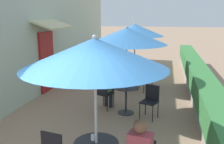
{
  "coord_description": "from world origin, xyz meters",
  "views": [
    {
      "loc": [
        1.7,
        -1.71,
        2.64
      ],
      "look_at": [
        0.15,
        5.34,
        1.0
      ],
      "focal_mm": 40.0,
      "sensor_mm": 36.0,
      "label": 1
    }
  ],
  "objects_px": {
    "patio_table_far": "(134,73)",
    "coffee_cup_near": "(93,137)",
    "patio_umbrella_near": "(95,53)",
    "cafe_chair_mid_left": "(104,92)",
    "cafe_chair_far_right": "(123,70)",
    "cafe_chair_mid_right": "(150,99)",
    "cafe_chair_far_left": "(147,77)",
    "patio_umbrella_far": "(135,30)",
    "patio_umbrella_mid": "(127,36)",
    "coffee_cup_far": "(134,66)",
    "seated_patron_mid_left": "(106,85)",
    "coffee_cup_mid": "(128,87)",
    "patio_table_mid": "(126,95)"
  },
  "relations": [
    {
      "from": "coffee_cup_near",
      "to": "cafe_chair_mid_right",
      "type": "height_order",
      "value": "cafe_chair_mid_right"
    },
    {
      "from": "seated_patron_mid_left",
      "to": "patio_umbrella_far",
      "type": "distance_m",
      "value": 2.86
    },
    {
      "from": "coffee_cup_near",
      "to": "patio_umbrella_far",
      "type": "bearing_deg",
      "value": 90.97
    },
    {
      "from": "patio_table_mid",
      "to": "coffee_cup_near",
      "type": "bearing_deg",
      "value": -90.55
    },
    {
      "from": "patio_umbrella_near",
      "to": "cafe_chair_mid_left",
      "type": "xyz_separation_m",
      "value": [
        -0.71,
        3.25,
        -1.61
      ]
    },
    {
      "from": "patio_umbrella_near",
      "to": "cafe_chair_far_left",
      "type": "xyz_separation_m",
      "value": [
        0.34,
        5.31,
        -1.61
      ]
    },
    {
      "from": "patio_umbrella_far",
      "to": "seated_patron_mid_left",
      "type": "bearing_deg",
      "value": -101.87
    },
    {
      "from": "cafe_chair_far_left",
      "to": "cafe_chair_far_right",
      "type": "relative_size",
      "value": 1.0
    },
    {
      "from": "coffee_cup_mid",
      "to": "cafe_chair_far_right",
      "type": "xyz_separation_m",
      "value": [
        -0.7,
        3.27,
        -0.28
      ]
    },
    {
      "from": "cafe_chair_mid_right",
      "to": "cafe_chair_far_left",
      "type": "xyz_separation_m",
      "value": [
        -0.29,
        2.37,
        0.0
      ]
    },
    {
      "from": "cafe_chair_far_right",
      "to": "cafe_chair_far_left",
      "type": "bearing_deg",
      "value": 6.37
    },
    {
      "from": "cafe_chair_mid_right",
      "to": "patio_table_far",
      "type": "distance_m",
      "value": 2.95
    },
    {
      "from": "patio_table_mid",
      "to": "seated_patron_mid_left",
      "type": "height_order",
      "value": "seated_patron_mid_left"
    },
    {
      "from": "coffee_cup_mid",
      "to": "patio_umbrella_far",
      "type": "xyz_separation_m",
      "value": [
        -0.19,
        2.8,
        1.32
      ]
    },
    {
      "from": "cafe_chair_far_right",
      "to": "coffee_cup_far",
      "type": "distance_m",
      "value": 0.79
    },
    {
      "from": "patio_umbrella_near",
      "to": "cafe_chair_mid_left",
      "type": "distance_m",
      "value": 3.69
    },
    {
      "from": "patio_table_far",
      "to": "patio_table_mid",
      "type": "bearing_deg",
      "value": -87.32
    },
    {
      "from": "coffee_cup_near",
      "to": "cafe_chair_far_right",
      "type": "distance_m",
      "value": 6.2
    },
    {
      "from": "cafe_chair_far_right",
      "to": "patio_umbrella_mid",
      "type": "bearing_deg",
      "value": -29.91
    },
    {
      "from": "patio_umbrella_mid",
      "to": "coffee_cup_far",
      "type": "xyz_separation_m",
      "value": [
        -0.12,
        2.62,
        -1.32
      ]
    },
    {
      "from": "patio_table_far",
      "to": "coffee_cup_near",
      "type": "bearing_deg",
      "value": -89.03
    },
    {
      "from": "patio_table_mid",
      "to": "coffee_cup_mid",
      "type": "height_order",
      "value": "coffee_cup_mid"
    },
    {
      "from": "cafe_chair_mid_right",
      "to": "coffee_cup_far",
      "type": "relative_size",
      "value": 9.67
    },
    {
      "from": "patio_table_mid",
      "to": "cafe_chair_far_right",
      "type": "xyz_separation_m",
      "value": [
        -0.64,
        3.14,
        0.0
      ]
    },
    {
      "from": "coffee_cup_near",
      "to": "cafe_chair_mid_right",
      "type": "distance_m",
      "value": 2.96
    },
    {
      "from": "coffee_cup_near",
      "to": "cafe_chair_mid_left",
      "type": "distance_m",
      "value": 3.25
    },
    {
      "from": "cafe_chair_mid_right",
      "to": "cafe_chair_far_right",
      "type": "xyz_separation_m",
      "value": [
        -1.31,
        3.3,
        0.0
      ]
    },
    {
      "from": "patio_umbrella_mid",
      "to": "cafe_chair_far_right",
      "type": "relative_size",
      "value": 2.74
    },
    {
      "from": "patio_umbrella_mid",
      "to": "cafe_chair_far_left",
      "type": "bearing_deg",
      "value": 80.16
    },
    {
      "from": "cafe_chair_far_left",
      "to": "patio_umbrella_near",
      "type": "bearing_deg",
      "value": 134.95
    },
    {
      "from": "seated_patron_mid_left",
      "to": "cafe_chair_far_left",
      "type": "height_order",
      "value": "seated_patron_mid_left"
    },
    {
      "from": "patio_table_far",
      "to": "patio_umbrella_mid",
      "type": "bearing_deg",
      "value": -87.32
    },
    {
      "from": "coffee_cup_mid",
      "to": "coffee_cup_far",
      "type": "xyz_separation_m",
      "value": [
        -0.18,
        2.74,
        0.0
      ]
    },
    {
      "from": "cafe_chair_mid_left",
      "to": "patio_umbrella_far",
      "type": "distance_m",
      "value": 3.04
    },
    {
      "from": "coffee_cup_near",
      "to": "coffee_cup_mid",
      "type": "height_order",
      "value": "same"
    },
    {
      "from": "patio_table_far",
      "to": "patio_umbrella_far",
      "type": "distance_m",
      "value": 1.61
    },
    {
      "from": "patio_umbrella_mid",
      "to": "patio_umbrella_near",
      "type": "bearing_deg",
      "value": -89.26
    },
    {
      "from": "cafe_chair_mid_left",
      "to": "seated_patron_mid_left",
      "type": "relative_size",
      "value": 0.7
    },
    {
      "from": "patio_table_mid",
      "to": "patio_table_far",
      "type": "xyz_separation_m",
      "value": [
        -0.13,
        2.68,
        0.0
      ]
    },
    {
      "from": "cafe_chair_far_right",
      "to": "patio_umbrella_near",
      "type": "bearing_deg",
      "value": -35.15
    },
    {
      "from": "coffee_cup_mid",
      "to": "cafe_chair_far_left",
      "type": "relative_size",
      "value": 0.1
    },
    {
      "from": "coffee_cup_near",
      "to": "patio_umbrella_near",
      "type": "bearing_deg",
      "value": -45.28
    },
    {
      "from": "cafe_chair_far_left",
      "to": "seated_patron_mid_left",
      "type": "bearing_deg",
      "value": 111.14
    },
    {
      "from": "patio_umbrella_mid",
      "to": "cafe_chair_far_left",
      "type": "relative_size",
      "value": 2.74
    },
    {
      "from": "patio_umbrella_far",
      "to": "patio_umbrella_near",
      "type": "bearing_deg",
      "value": -88.36
    },
    {
      "from": "cafe_chair_far_right",
      "to": "seated_patron_mid_left",
      "type": "bearing_deg",
      "value": -41.3
    },
    {
      "from": "coffee_cup_near",
      "to": "patio_table_far",
      "type": "height_order",
      "value": "coffee_cup_near"
    },
    {
      "from": "coffee_cup_near",
      "to": "patio_umbrella_mid",
      "type": "height_order",
      "value": "patio_umbrella_mid"
    },
    {
      "from": "patio_umbrella_near",
      "to": "cafe_chair_far_right",
      "type": "relative_size",
      "value": 2.74
    },
    {
      "from": "seated_patron_mid_left",
      "to": "patio_umbrella_mid",
      "type": "bearing_deg",
      "value": -2.95
    }
  ]
}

